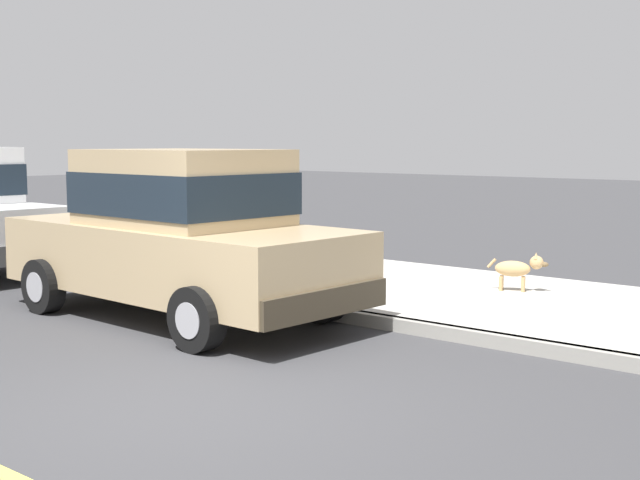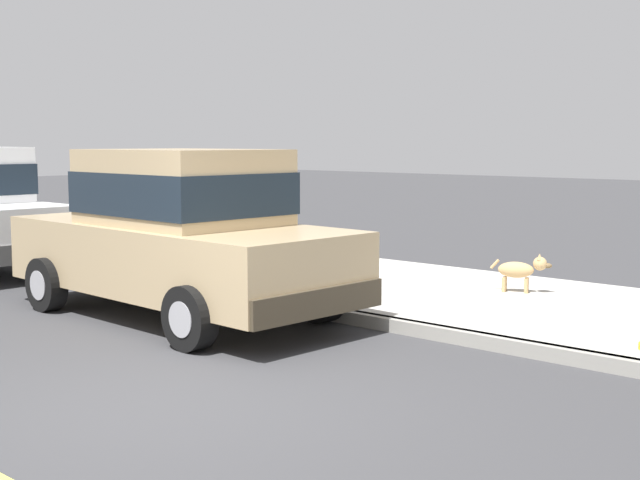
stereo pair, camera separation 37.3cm
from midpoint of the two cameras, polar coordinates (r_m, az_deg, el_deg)
The scene contains 5 objects.
ground_plane at distance 6.76m, azimuth -8.48°, elevation -10.79°, with size 80.00×80.00×0.00m, color #38383A.
curb at distance 9.04m, azimuth 7.43°, elevation -5.85°, with size 0.16×64.00×0.14m, color gray.
sidewalk at distance 10.54m, azimuth 13.01°, elevation -4.18°, with size 3.60×64.00×0.14m, color #B7B5AD.
car_tan_sedan at distance 9.83m, azimuth -8.26°, elevation 0.53°, with size 2.16×4.67×1.92m.
dog_tan at distance 10.95m, azimuth 14.21°, elevation -1.91°, with size 0.38×0.72×0.49m.
Camera 2 is at (-3.96, -5.13, 2.01)m, focal length 48.07 mm.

